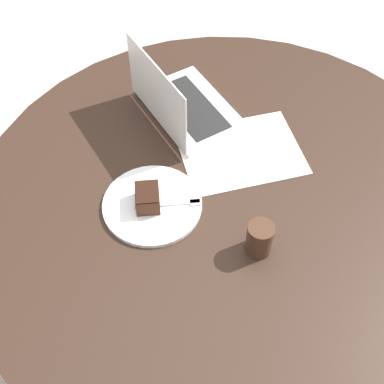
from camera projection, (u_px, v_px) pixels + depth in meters
name	position (u px, v px, depth m)	size (l,w,h in m)	color
ground_plane	(220.00, 317.00, 1.98)	(12.00, 12.00, 0.00)	#B7AD9E
dining_table	(229.00, 218.00, 1.48)	(1.38, 1.38, 0.74)	black
paper_document	(241.00, 152.00, 1.49)	(0.41, 0.39, 0.00)	white
plate	(152.00, 205.00, 1.37)	(0.26, 0.26, 0.01)	silver
cake_slice	(147.00, 198.00, 1.35)	(0.10, 0.10, 0.05)	#472619
fork	(175.00, 203.00, 1.37)	(0.14, 0.13, 0.00)	silver
coffee_glass	(260.00, 239.00, 1.26)	(0.06, 0.06, 0.09)	#3D2619
laptop	(182.00, 105.00, 1.55)	(0.30, 0.37, 0.22)	silver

